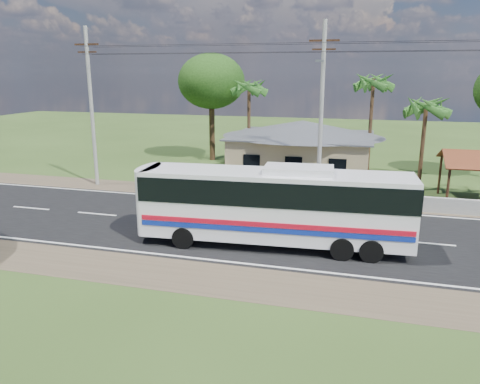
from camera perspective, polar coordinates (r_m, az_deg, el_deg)
name	(u,v)px	position (r m, az deg, el deg)	size (l,w,h in m)	color
ground	(247,228)	(24.88, 0.88, -4.36)	(120.00, 120.00, 0.00)	#2A4317
road	(247,227)	(24.87, 0.88, -4.34)	(120.00, 16.00, 0.03)	black
house	(302,143)	(36.52, 7.57, 5.91)	(12.40, 10.00, 5.00)	tan
concrete_barrier	(474,208)	(30.03, 26.59, -1.71)	(7.00, 0.30, 0.90)	#9E9E99
utility_poles	(316,109)	(29.54, 9.24, 9.92)	(32.80, 2.22, 11.00)	#9E9E99
palm_near	(426,107)	(34.06, 21.76, 9.59)	(2.80, 2.80, 6.70)	#47301E
palm_mid	(373,83)	(38.30, 15.95, 12.67)	(2.80, 2.80, 8.20)	#47301E
palm_far	(249,88)	(40.04, 1.11, 12.58)	(2.80, 2.80, 7.70)	#47301E
tree_behind_house	(211,82)	(43.09, -3.52, 13.29)	(6.00, 6.00, 9.61)	#47301E
coach_bus	(276,201)	(21.78, 4.36, -1.06)	(12.65, 3.54, 3.88)	white
motorcycle	(308,187)	(31.73, 8.33, 0.60)	(0.65, 1.86, 0.98)	black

